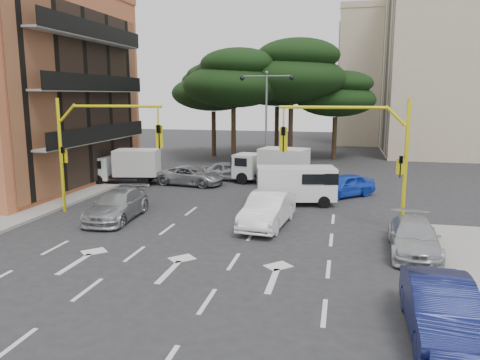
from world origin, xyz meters
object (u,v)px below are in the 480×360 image
object	(u,v)px
car_blue_compact	(344,185)
van_white	(296,185)
car_silver_parked	(414,237)
street_lamp_center	(266,104)
box_truck_a	(125,167)
car_navy_parked	(441,310)
car_white_hatch	(268,210)
car_silver_cross_b	(229,171)
signal_mast_right	(365,146)
car_silver_cross_a	(191,176)
car_silver_wagon	(117,205)
box_truck_b	(271,166)
signal_mast_left	(91,140)

from	to	relation	value
car_blue_compact	van_white	xyz separation A→B (m)	(-2.69, -2.62, 0.40)
car_silver_parked	van_white	world-z (taller)	van_white
street_lamp_center	box_truck_a	world-z (taller)	street_lamp_center
street_lamp_center	car_blue_compact	xyz separation A→B (m)	(6.00, -7.00, -4.73)
car_navy_parked	van_white	distance (m)	15.03
car_white_hatch	box_truck_a	xyz separation A→B (m)	(-11.47, 8.47, 0.41)
car_blue_compact	car_silver_cross_b	bearing A→B (deg)	-159.14
car_blue_compact	box_truck_a	xyz separation A→B (m)	(-15.00, 1.00, 0.51)
car_navy_parked	box_truck_a	world-z (taller)	box_truck_a
signal_mast_right	car_white_hatch	size ratio (longest dim) A/B	1.24
car_blue_compact	car_silver_cross_a	bearing A→B (deg)	-141.96
car_silver_wagon	box_truck_b	size ratio (longest dim) A/B	0.94
car_silver_wagon	car_silver_cross_b	distance (m)	12.16
van_white	box_truck_a	bearing A→B (deg)	-118.89
street_lamp_center	car_silver_parked	xyz separation A→B (m)	(8.70, -17.05, -4.77)
car_white_hatch	car_silver_cross_b	bearing A→B (deg)	118.33
signal_mast_left	car_white_hatch	size ratio (longest dim) A/B	1.24
street_lamp_center	box_truck_b	size ratio (longest dim) A/B	1.50
car_silver_wagon	car_blue_compact	bearing A→B (deg)	31.86
car_silver_cross_a	car_silver_cross_b	bearing A→B (deg)	-33.78
car_white_hatch	box_truck_a	bearing A→B (deg)	149.72
van_white	signal_mast_left	bearing A→B (deg)	-79.04
box_truck_b	car_blue_compact	bearing A→B (deg)	-109.67
car_silver_cross_a	box_truck_a	size ratio (longest dim) A/B	0.94
signal_mast_right	car_silver_wagon	xyz separation A→B (m)	(-11.90, -0.81, -3.17)
car_blue_compact	box_truck_b	size ratio (longest dim) A/B	0.79
car_silver_cross_a	box_truck_a	bearing A→B (deg)	105.50
car_silver_cross_a	car_navy_parked	world-z (taller)	car_navy_parked
car_silver_cross_b	car_blue_compact	bearing A→B (deg)	-122.40
car_blue_compact	car_navy_parked	world-z (taller)	car_navy_parked
car_silver_wagon	van_white	distance (m)	9.89
box_truck_b	signal_mast_left	bearing A→B (deg)	154.76
signal_mast_left	car_white_hatch	distance (m)	9.79
signal_mast_left	box_truck_a	size ratio (longest dim) A/B	1.22
signal_mast_left	signal_mast_right	bearing A→B (deg)	0.00
car_silver_parked	car_navy_parked	bearing A→B (deg)	-89.56
car_silver_parked	box_truck_b	world-z (taller)	box_truck_b
signal_mast_right	car_navy_parked	world-z (taller)	signal_mast_right
signal_mast_right	car_white_hatch	world-z (taller)	signal_mast_right
car_silver_cross_b	box_truck_b	world-z (taller)	box_truck_b
car_silver_wagon	car_navy_parked	xyz separation A→B (m)	(13.55, -8.92, 0.04)
street_lamp_center	van_white	bearing A→B (deg)	-71.02
car_blue_compact	van_white	bearing A→B (deg)	-88.93
car_navy_parked	car_silver_parked	bearing A→B (deg)	88.07
car_navy_parked	street_lamp_center	bearing A→B (deg)	109.77
signal_mast_right	van_white	distance (m)	6.27
car_navy_parked	van_white	xyz separation A→B (m)	(-5.15, 14.12, 0.34)
signal_mast_right	car_silver_cross_a	world-z (taller)	signal_mast_right
box_truck_b	car_silver_wagon	bearing A→B (deg)	163.23
street_lamp_center	car_navy_parked	xyz separation A→B (m)	(8.46, -23.74, -4.67)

